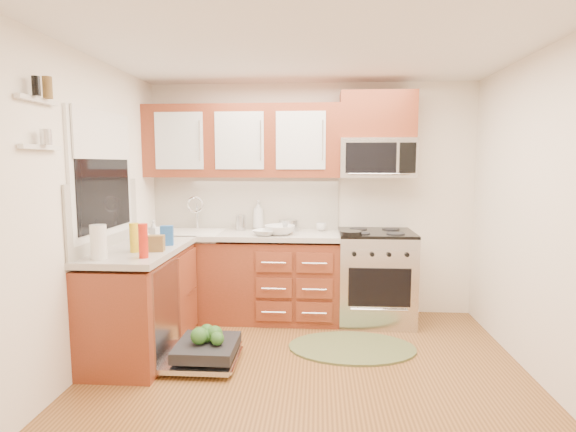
# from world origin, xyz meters

# --- Properties ---
(floor) EXTENTS (3.50, 3.50, 0.00)m
(floor) POSITION_xyz_m (0.00, 0.00, 0.00)
(floor) COLOR brown
(floor) RESTS_ON ground
(ceiling) EXTENTS (3.50, 3.50, 0.00)m
(ceiling) POSITION_xyz_m (0.00, 0.00, 2.50)
(ceiling) COLOR white
(ceiling) RESTS_ON ground
(wall_back) EXTENTS (3.50, 0.04, 2.50)m
(wall_back) POSITION_xyz_m (0.00, 1.75, 1.25)
(wall_back) COLOR white
(wall_back) RESTS_ON ground
(wall_front) EXTENTS (3.50, 0.04, 2.50)m
(wall_front) POSITION_xyz_m (0.00, -1.75, 1.25)
(wall_front) COLOR white
(wall_front) RESTS_ON ground
(wall_left) EXTENTS (0.04, 3.50, 2.50)m
(wall_left) POSITION_xyz_m (-1.75, 0.00, 1.25)
(wall_left) COLOR white
(wall_left) RESTS_ON ground
(wall_right) EXTENTS (0.04, 3.50, 2.50)m
(wall_right) POSITION_xyz_m (1.75, 0.00, 1.25)
(wall_right) COLOR white
(wall_right) RESTS_ON ground
(base_cabinet_back) EXTENTS (2.05, 0.60, 0.85)m
(base_cabinet_back) POSITION_xyz_m (-0.73, 1.45, 0.42)
(base_cabinet_back) COLOR brown
(base_cabinet_back) RESTS_ON ground
(base_cabinet_left) EXTENTS (0.60, 1.25, 0.85)m
(base_cabinet_left) POSITION_xyz_m (-1.45, 0.52, 0.42)
(base_cabinet_left) COLOR brown
(base_cabinet_left) RESTS_ON ground
(countertop_back) EXTENTS (2.07, 0.64, 0.05)m
(countertop_back) POSITION_xyz_m (-0.72, 1.44, 0.90)
(countertop_back) COLOR beige
(countertop_back) RESTS_ON base_cabinet_back
(countertop_left) EXTENTS (0.64, 1.27, 0.05)m
(countertop_left) POSITION_xyz_m (-1.44, 0.53, 0.90)
(countertop_left) COLOR beige
(countertop_left) RESTS_ON base_cabinet_left
(backsplash_back) EXTENTS (2.05, 0.02, 0.57)m
(backsplash_back) POSITION_xyz_m (-0.73, 1.74, 1.21)
(backsplash_back) COLOR #BBB3A8
(backsplash_back) RESTS_ON ground
(backsplash_left) EXTENTS (0.02, 1.25, 0.57)m
(backsplash_left) POSITION_xyz_m (-1.74, 0.52, 1.21)
(backsplash_left) COLOR #BBB3A8
(backsplash_left) RESTS_ON ground
(upper_cabinets) EXTENTS (2.05, 0.35, 0.75)m
(upper_cabinets) POSITION_xyz_m (-0.73, 1.57, 1.88)
(upper_cabinets) COLOR brown
(upper_cabinets) RESTS_ON ground
(cabinet_over_mw) EXTENTS (0.76, 0.35, 0.47)m
(cabinet_over_mw) POSITION_xyz_m (0.68, 1.57, 2.13)
(cabinet_over_mw) COLOR brown
(cabinet_over_mw) RESTS_ON ground
(range) EXTENTS (0.76, 0.64, 0.95)m
(range) POSITION_xyz_m (0.68, 1.43, 0.47)
(range) COLOR silver
(range) RESTS_ON ground
(microwave) EXTENTS (0.76, 0.38, 0.40)m
(microwave) POSITION_xyz_m (0.68, 1.55, 1.70)
(microwave) COLOR silver
(microwave) RESTS_ON ground
(sink) EXTENTS (0.62, 0.50, 0.26)m
(sink) POSITION_xyz_m (-1.25, 1.42, 0.80)
(sink) COLOR white
(sink) RESTS_ON ground
(dishwasher) EXTENTS (0.70, 0.60, 0.20)m
(dishwasher) POSITION_xyz_m (-0.86, 0.30, 0.10)
(dishwasher) COLOR silver
(dishwasher) RESTS_ON ground
(window) EXTENTS (0.03, 1.05, 1.05)m
(window) POSITION_xyz_m (-1.74, 0.50, 1.55)
(window) COLOR white
(window) RESTS_ON ground
(window_blind) EXTENTS (0.02, 0.96, 0.40)m
(window_blind) POSITION_xyz_m (-1.71, 0.50, 1.88)
(window_blind) COLOR white
(window_blind) RESTS_ON ground
(shelf_upper) EXTENTS (0.04, 0.40, 0.03)m
(shelf_upper) POSITION_xyz_m (-1.72, -0.35, 2.05)
(shelf_upper) COLOR white
(shelf_upper) RESTS_ON ground
(shelf_lower) EXTENTS (0.04, 0.40, 0.03)m
(shelf_lower) POSITION_xyz_m (-1.72, -0.35, 1.75)
(shelf_lower) COLOR white
(shelf_lower) RESTS_ON ground
(rug) EXTENTS (1.13, 0.74, 0.02)m
(rug) POSITION_xyz_m (0.39, 0.69, 0.01)
(rug) COLOR brown
(rug) RESTS_ON ground
(skillet) EXTENTS (0.22, 0.22, 0.04)m
(skillet) POSITION_xyz_m (0.40, 1.18, 0.97)
(skillet) COLOR black
(skillet) RESTS_ON range
(stock_pot) EXTENTS (0.26, 0.26, 0.12)m
(stock_pot) POSITION_xyz_m (-0.23, 1.54, 0.99)
(stock_pot) COLOR silver
(stock_pot) RESTS_ON countertop_back
(cutting_board) EXTENTS (0.32, 0.25, 0.02)m
(cutting_board) POSITION_xyz_m (-0.30, 1.54, 0.93)
(cutting_board) COLOR tan
(cutting_board) RESTS_ON countertop_back
(canister) EXTENTS (0.11, 0.11, 0.17)m
(canister) POSITION_xyz_m (-0.75, 1.56, 1.01)
(canister) COLOR silver
(canister) RESTS_ON countertop_back
(paper_towel_roll) EXTENTS (0.13, 0.13, 0.26)m
(paper_towel_roll) POSITION_xyz_m (-1.57, 0.05, 1.06)
(paper_towel_roll) COLOR white
(paper_towel_roll) RESTS_ON countertop_left
(mustard_bottle) EXTENTS (0.10, 0.10, 0.24)m
(mustard_bottle) POSITION_xyz_m (-1.41, 0.34, 1.04)
(mustard_bottle) COLOR yellow
(mustard_bottle) RESTS_ON countertop_left
(red_bottle) EXTENTS (0.08, 0.08, 0.26)m
(red_bottle) POSITION_xyz_m (-1.25, 0.12, 1.06)
(red_bottle) COLOR red
(red_bottle) RESTS_ON countertop_left
(wooden_box) EXTENTS (0.14, 0.11, 0.13)m
(wooden_box) POSITION_xyz_m (-1.25, 0.38, 0.99)
(wooden_box) COLOR brown
(wooden_box) RESTS_ON countertop_left
(blue_carton) EXTENTS (0.12, 0.09, 0.17)m
(blue_carton) POSITION_xyz_m (-1.25, 0.65, 1.01)
(blue_carton) COLOR #21539E
(blue_carton) RESTS_ON countertop_left
(bowl_a) EXTENTS (0.31, 0.31, 0.06)m
(bowl_a) POSITION_xyz_m (-0.45, 1.25, 0.95)
(bowl_a) COLOR #999999
(bowl_a) RESTS_ON countertop_back
(bowl_b) EXTENTS (0.40, 0.40, 0.10)m
(bowl_b) POSITION_xyz_m (-0.31, 1.31, 0.97)
(bowl_b) COLOR #999999
(bowl_b) RESTS_ON countertop_back
(cup) EXTENTS (0.14, 0.14, 0.09)m
(cup) POSITION_xyz_m (0.12, 1.60, 0.97)
(cup) COLOR #999999
(cup) RESTS_ON countertop_back
(soap_bottle_a) EXTENTS (0.14, 0.14, 0.32)m
(soap_bottle_a) POSITION_xyz_m (-0.57, 1.68, 1.08)
(soap_bottle_a) COLOR #999999
(soap_bottle_a) RESTS_ON countertop_back
(soap_bottle_b) EXTENTS (0.10, 0.11, 0.20)m
(soap_bottle_b) POSITION_xyz_m (-1.44, 0.85, 1.02)
(soap_bottle_b) COLOR #999999
(soap_bottle_b) RESTS_ON countertop_left
(soap_bottle_c) EXTENTS (0.15, 0.15, 0.18)m
(soap_bottle_c) POSITION_xyz_m (-1.38, 0.49, 1.01)
(soap_bottle_c) COLOR #999999
(soap_bottle_c) RESTS_ON countertop_left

